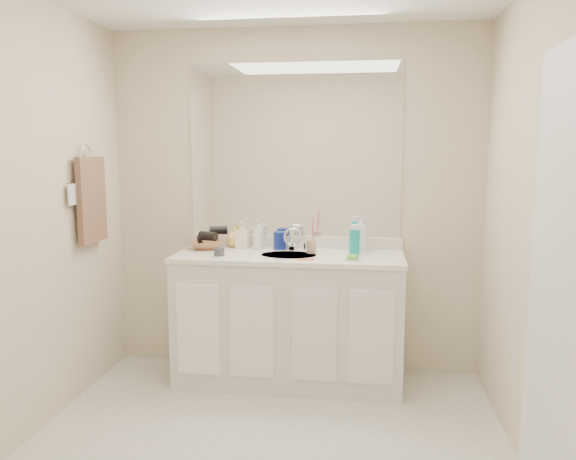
% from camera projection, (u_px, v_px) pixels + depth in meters
% --- Properties ---
extents(wall_back, '(2.60, 0.02, 2.40)m').
position_uv_depth(wall_back, '(294.00, 202.00, 3.96)').
color(wall_back, beige).
rests_on(wall_back, floor).
extents(wall_front, '(2.60, 0.02, 2.40)m').
position_uv_depth(wall_front, '(162.00, 299.00, 1.41)').
color(wall_front, beige).
rests_on(wall_front, floor).
extents(wall_left, '(0.02, 2.60, 2.40)m').
position_uv_depth(wall_left, '(10.00, 223.00, 2.86)').
color(wall_left, beige).
rests_on(wall_left, floor).
extents(wall_right, '(0.02, 2.60, 2.40)m').
position_uv_depth(wall_right, '(545.00, 234.00, 2.50)').
color(wall_right, beige).
rests_on(wall_right, floor).
extents(vanity_cabinet, '(1.50, 0.55, 0.85)m').
position_uv_depth(vanity_cabinet, '(289.00, 320.00, 3.80)').
color(vanity_cabinet, silver).
rests_on(vanity_cabinet, floor).
extents(countertop, '(1.52, 0.57, 0.03)m').
position_uv_depth(countertop, '(289.00, 256.00, 3.74)').
color(countertop, white).
rests_on(countertop, vanity_cabinet).
extents(backsplash, '(1.52, 0.03, 0.08)m').
position_uv_depth(backsplash, '(294.00, 242.00, 3.98)').
color(backsplash, silver).
rests_on(backsplash, countertop).
extents(sink_basin, '(0.37, 0.37, 0.02)m').
position_uv_depth(sink_basin, '(289.00, 256.00, 3.72)').
color(sink_basin, beige).
rests_on(sink_basin, countertop).
extents(faucet, '(0.02, 0.02, 0.11)m').
position_uv_depth(faucet, '(292.00, 242.00, 3.88)').
color(faucet, silver).
rests_on(faucet, countertop).
extents(mirror, '(1.48, 0.01, 1.20)m').
position_uv_depth(mirror, '(294.00, 151.00, 3.90)').
color(mirror, white).
rests_on(mirror, wall_back).
extents(blue_mug, '(0.10, 0.10, 0.12)m').
position_uv_depth(blue_mug, '(280.00, 240.00, 3.92)').
color(blue_mug, navy).
rests_on(blue_mug, countertop).
extents(tan_cup, '(0.08, 0.08, 0.09)m').
position_uv_depth(tan_cup, '(311.00, 247.00, 3.77)').
color(tan_cup, tan).
rests_on(tan_cup, countertop).
extents(toothbrush, '(0.01, 0.04, 0.19)m').
position_uv_depth(toothbrush, '(313.00, 231.00, 3.75)').
color(toothbrush, '#E43C85').
rests_on(toothbrush, tan_cup).
extents(mouthwash_bottle, '(0.08, 0.08, 0.17)m').
position_uv_depth(mouthwash_bottle, '(354.00, 242.00, 3.71)').
color(mouthwash_bottle, '#0C9A90').
rests_on(mouthwash_bottle, countertop).
extents(clear_pump_bottle, '(0.09, 0.09, 0.19)m').
position_uv_depth(clear_pump_bottle, '(362.00, 238.00, 3.82)').
color(clear_pump_bottle, white).
rests_on(clear_pump_bottle, countertop).
extents(soap_dish, '(0.10, 0.09, 0.01)m').
position_uv_depth(soap_dish, '(353.00, 260.00, 3.52)').
color(soap_dish, silver).
rests_on(soap_dish, countertop).
extents(green_soap, '(0.07, 0.06, 0.02)m').
position_uv_depth(green_soap, '(353.00, 257.00, 3.52)').
color(green_soap, '#6ED834').
rests_on(green_soap, soap_dish).
extents(orange_comb, '(0.12, 0.06, 0.00)m').
position_uv_depth(orange_comb, '(305.00, 259.00, 3.54)').
color(orange_comb, orange).
rests_on(orange_comb, countertop).
extents(dark_jar, '(0.08, 0.08, 0.05)m').
position_uv_depth(dark_jar, '(219.00, 252.00, 3.68)').
color(dark_jar, '#38373E').
rests_on(dark_jar, countertop).
extents(soap_bottle_white, '(0.10, 0.10, 0.20)m').
position_uv_depth(soap_bottle_white, '(258.00, 234.00, 3.93)').
color(soap_bottle_white, white).
rests_on(soap_bottle_white, countertop).
extents(soap_bottle_cream, '(0.09, 0.09, 0.19)m').
position_uv_depth(soap_bottle_cream, '(242.00, 235.00, 3.96)').
color(soap_bottle_cream, '#F4E8C7').
rests_on(soap_bottle_cream, countertop).
extents(soap_bottle_yellow, '(0.14, 0.14, 0.15)m').
position_uv_depth(soap_bottle_yellow, '(235.00, 237.00, 4.00)').
color(soap_bottle_yellow, '#E9C75A').
rests_on(soap_bottle_yellow, countertop).
extents(wicker_basket, '(0.30, 0.30, 0.06)m').
position_uv_depth(wicker_basket, '(206.00, 245.00, 3.94)').
color(wicker_basket, '#955C3C').
rests_on(wicker_basket, countertop).
extents(hair_dryer, '(0.14, 0.11, 0.06)m').
position_uv_depth(hair_dryer, '(208.00, 236.00, 3.92)').
color(hair_dryer, black).
rests_on(hair_dryer, wicker_basket).
extents(towel_ring, '(0.01, 0.11, 0.11)m').
position_uv_depth(towel_ring, '(86.00, 153.00, 3.57)').
color(towel_ring, silver).
rests_on(towel_ring, wall_left).
extents(hand_towel, '(0.04, 0.32, 0.55)m').
position_uv_depth(hand_towel, '(92.00, 200.00, 3.61)').
color(hand_towel, brown).
rests_on(hand_towel, towel_ring).
extents(switch_plate, '(0.01, 0.08, 0.13)m').
position_uv_depth(switch_plate, '(72.00, 195.00, 3.41)').
color(switch_plate, white).
rests_on(switch_plate, wall_left).
extents(door, '(0.02, 0.82, 2.00)m').
position_uv_depth(door, '(562.00, 294.00, 2.24)').
color(door, white).
rests_on(door, floor).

